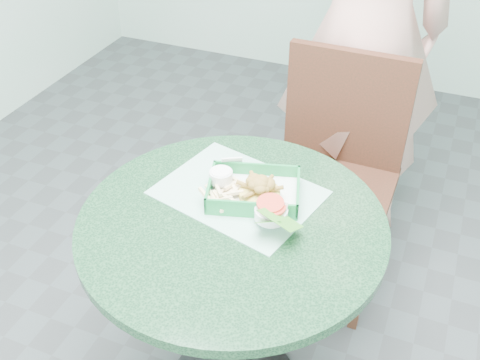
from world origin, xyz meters
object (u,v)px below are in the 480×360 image
at_px(dining_chair, 335,161).
at_px(crab_sandwich, 258,194).
at_px(food_basket, 254,198).
at_px(cafe_table, 233,269).
at_px(sauce_ramekin, 226,176).

relative_size(dining_chair, crab_sandwich, 8.14).
height_order(food_basket, crab_sandwich, crab_sandwich).
xyz_separation_m(cafe_table, crab_sandwich, (0.04, 0.09, 0.22)).
distance_m(cafe_table, dining_chair, 0.72).
bearing_deg(sauce_ramekin, crab_sandwich, -18.11).
bearing_deg(dining_chair, cafe_table, -99.07).
xyz_separation_m(cafe_table, dining_chair, (0.12, 0.71, -0.05)).
distance_m(food_basket, crab_sandwich, 0.04).
distance_m(cafe_table, sauce_ramekin, 0.27).
bearing_deg(food_basket, dining_chair, 80.32).
bearing_deg(crab_sandwich, dining_chair, 82.08).
height_order(cafe_table, dining_chair, dining_chair).
bearing_deg(crab_sandwich, sauce_ramekin, 161.89).
height_order(crab_sandwich, sauce_ramekin, crab_sandwich).
relative_size(cafe_table, food_basket, 3.33).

